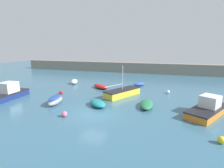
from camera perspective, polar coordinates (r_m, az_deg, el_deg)
name	(u,v)px	position (r m, az deg, el deg)	size (l,w,h in m)	color
ground_plane	(93,115)	(17.99, -6.22, -10.03)	(120.00, 120.00, 0.20)	#38667F
harbor_breakwater	(140,68)	(46.45, 9.02, 5.26)	(67.47, 2.67, 2.61)	gray
sailboat_twin_hulled	(122,92)	(24.13, 3.41, -2.77)	(4.32, 5.89, 4.20)	yellow
fishing_dinghy_green	(74,82)	(32.72, -12.25, 0.77)	(1.82, 2.47, 0.83)	white
dinghy_near_pier	(139,84)	(30.71, 8.87, -0.02)	(2.34, 2.27, 0.62)	#2D56B7
open_tender_yellow	(101,86)	(28.45, -3.69, -0.81)	(3.53, 2.78, 0.67)	red
cabin_cruiser_white	(7,93)	(26.46, -31.02, -2.60)	(2.36, 5.91, 2.15)	navy
rowboat_white_midwater	(98,103)	(20.05, -4.73, -6.26)	(3.05, 3.01, 0.72)	teal
rowboat_with_red_cover	(55,100)	(21.75, -18.02, -5.04)	(1.57, 3.19, 0.94)	gray
motorboat_grey_hull	(208,108)	(19.99, 28.86, -7.00)	(4.87, 6.14, 1.90)	orange
rowboat_blue_near	(147,104)	(20.18, 11.25, -6.46)	(1.64, 3.58, 0.64)	#287A4C
mooring_buoy_white	(168,92)	(26.59, 17.82, -2.46)	(0.51, 0.51, 0.51)	white
mooring_buoy_red	(61,92)	(26.04, -16.33, -2.65)	(0.52, 0.52, 0.52)	red
mooring_buoy_yellow	(221,140)	(14.90, 32.13, -15.22)	(0.54, 0.54, 0.54)	yellow
mooring_buoy_pink	(64,114)	(17.72, -15.28, -9.46)	(0.55, 0.55, 0.55)	#EA668C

